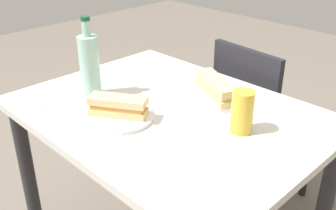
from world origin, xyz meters
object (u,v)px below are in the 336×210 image
(knife_near, at_px, (227,91))
(baguette_sandwich_far, at_px, (118,106))
(plate_near, at_px, (215,97))
(dining_table, at_px, (168,138))
(baguette_sandwich_near, at_px, (216,87))
(chair_far, at_px, (255,116))
(knife_far, at_px, (121,106))
(water_bottle, at_px, (89,65))
(plate_far, at_px, (119,117))
(beer_glass, at_px, (242,112))

(knife_near, xyz_separation_m, baguette_sandwich_far, (-0.15, -0.42, 0.03))
(plate_near, bearing_deg, knife_near, 76.08)
(dining_table, distance_m, knife_near, 0.30)
(dining_table, relative_size, plate_near, 4.52)
(baguette_sandwich_near, xyz_separation_m, baguette_sandwich_far, (-0.14, -0.37, 0.00))
(chair_far, bearing_deg, plate_near, -80.41)
(dining_table, height_order, knife_far, knife_far)
(water_bottle, bearing_deg, plate_near, 40.89)
(plate_near, height_order, baguette_sandwich_near, baguette_sandwich_near)
(dining_table, xyz_separation_m, chair_far, (-0.01, 0.62, -0.14))
(chair_far, height_order, plate_near, chair_far)
(knife_near, xyz_separation_m, knife_far, (-0.19, -0.38, 0.00))
(chair_far, xyz_separation_m, baguette_sandwich_near, (0.07, -0.42, 0.31))
(plate_far, xyz_separation_m, water_bottle, (-0.23, 0.05, 0.12))
(baguette_sandwich_far, distance_m, knife_far, 0.07)
(baguette_sandwich_near, relative_size, water_bottle, 0.79)
(water_bottle, bearing_deg, knife_near, 44.45)
(plate_far, bearing_deg, baguette_sandwich_far, -116.57)
(dining_table, distance_m, beer_glass, 0.35)
(water_bottle, relative_size, beer_glass, 2.17)
(baguette_sandwich_near, xyz_separation_m, beer_glass, (0.22, -0.13, 0.02))
(chair_far, bearing_deg, baguette_sandwich_near, -80.41)
(plate_near, bearing_deg, water_bottle, -139.11)
(knife_near, bearing_deg, beer_glass, -42.99)
(knife_near, bearing_deg, plate_near, -103.92)
(dining_table, bearing_deg, water_bottle, -158.22)
(plate_near, distance_m, beer_glass, 0.26)
(knife_far, relative_size, water_bottle, 0.56)
(baguette_sandwich_far, bearing_deg, plate_far, 63.43)
(dining_table, bearing_deg, knife_near, 73.17)
(plate_far, bearing_deg, knife_near, 70.33)
(dining_table, bearing_deg, plate_near, 72.36)
(dining_table, xyz_separation_m, beer_glass, (0.28, 0.06, 0.19))
(baguette_sandwich_far, bearing_deg, beer_glass, 33.27)
(baguette_sandwich_near, distance_m, water_bottle, 0.49)
(plate_far, bearing_deg, beer_glass, 33.27)
(water_bottle, distance_m, beer_glass, 0.62)
(dining_table, distance_m, knife_far, 0.22)
(baguette_sandwich_far, distance_m, water_bottle, 0.25)
(knife_near, bearing_deg, knife_far, -116.83)
(plate_near, xyz_separation_m, knife_near, (0.01, 0.06, 0.01))
(plate_near, xyz_separation_m, baguette_sandwich_far, (-0.14, -0.37, 0.04))
(plate_near, height_order, knife_near, knife_near)
(plate_far, distance_m, baguette_sandwich_far, 0.04)
(plate_far, xyz_separation_m, baguette_sandwich_far, (-0.00, -0.00, 0.04))
(knife_near, height_order, beer_glass, beer_glass)
(chair_far, distance_m, baguette_sandwich_far, 0.85)
(plate_near, height_order, plate_far, same)
(knife_near, xyz_separation_m, beer_glass, (0.20, -0.19, 0.05))
(baguette_sandwich_near, xyz_separation_m, plate_far, (-0.14, -0.37, -0.04))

